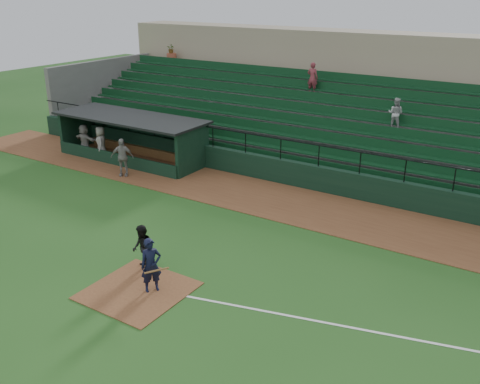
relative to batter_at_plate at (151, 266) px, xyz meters
The scene contains 11 objects.
ground 1.23m from the batter_at_plate, 117.46° to the left, with size 90.00×90.00×0.00m, color #214F19.
warning_track 8.79m from the batter_at_plate, 92.52° to the left, with size 40.00×4.00×0.03m, color brown.
home_plate_dirt 1.01m from the batter_at_plate, 145.90° to the right, with size 3.00×3.00×0.03m, color brown.
foul_line 7.91m from the batter_at_plate, 14.29° to the left, with size 18.00×0.09×0.01m, color white.
stadium_structure 17.26m from the batter_at_plate, 91.29° to the left, with size 38.00×13.08×6.40m.
dugout 14.46m from the batter_at_plate, 134.54° to the left, with size 8.90×3.20×2.42m.
batter_at_plate is the anchor object (origin of this frame).
umpire 1.42m from the batter_at_plate, 143.60° to the left, with size 0.80×0.62×1.64m, color black.
dugout_player_a 11.34m from the batter_at_plate, 138.78° to the left, with size 1.14×0.47×1.94m, color gray.
dugout_player_b 14.43m from the batter_at_plate, 142.37° to the left, with size 0.91×0.59×1.86m, color gray.
dugout_player_c 15.42m from the batter_at_plate, 145.32° to the left, with size 1.68×0.54×1.81m, color gray.
Camera 1 is at (10.53, -11.46, 9.02)m, focal length 39.62 mm.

